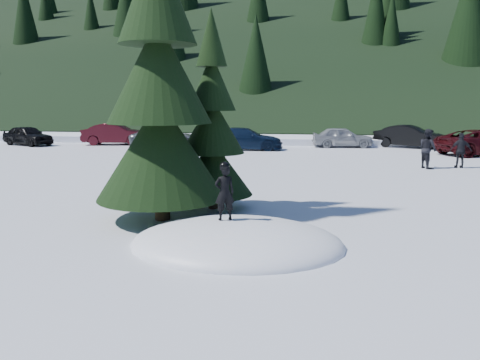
# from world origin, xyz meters

# --- Properties ---
(ground) EXTENTS (200.00, 200.00, 0.00)m
(ground) POSITION_xyz_m (0.00, 0.00, 0.00)
(ground) COLOR white
(ground) RESTS_ON ground
(snow_mound) EXTENTS (4.48, 3.52, 0.96)m
(snow_mound) POSITION_xyz_m (0.00, 0.00, 0.00)
(snow_mound) COLOR white
(snow_mound) RESTS_ON ground
(forest_hillside) EXTENTS (200.00, 60.00, 25.00)m
(forest_hillside) POSITION_xyz_m (0.00, 54.00, 12.50)
(forest_hillside) COLOR black
(forest_hillside) RESTS_ON ground
(spruce_tall) EXTENTS (3.20, 3.20, 8.60)m
(spruce_tall) POSITION_xyz_m (-2.20, 1.80, 3.32)
(spruce_tall) COLOR #312010
(spruce_tall) RESTS_ON ground
(spruce_short) EXTENTS (2.20, 2.20, 5.37)m
(spruce_short) POSITION_xyz_m (-1.20, 3.20, 2.10)
(spruce_short) COLOR #312010
(spruce_short) RESTS_ON ground
(child_skier) EXTENTS (0.50, 0.43, 1.16)m
(child_skier) POSITION_xyz_m (-0.29, 0.17, 1.06)
(child_skier) COLOR black
(child_skier) RESTS_ON snow_mound
(adult_0) EXTENTS (0.95, 1.04, 1.75)m
(adult_0) POSITION_xyz_m (6.53, 12.37, 0.87)
(adult_0) COLOR black
(adult_0) RESTS_ON ground
(adult_1) EXTENTS (0.91, 0.39, 1.56)m
(adult_1) POSITION_xyz_m (8.01, 12.70, 0.78)
(adult_1) COLOR black
(adult_1) RESTS_ON ground
(car_0) EXTENTS (4.18, 2.94, 1.32)m
(car_0) POSITION_xyz_m (-17.51, 19.65, 0.66)
(car_0) COLOR black
(car_0) RESTS_ON ground
(car_1) EXTENTS (4.60, 2.27, 1.45)m
(car_1) POSITION_xyz_m (-11.81, 20.95, 0.73)
(car_1) COLOR #360910
(car_1) RESTS_ON ground
(car_2) EXTENTS (4.86, 3.01, 1.26)m
(car_2) POSITION_xyz_m (-7.77, 19.40, 0.63)
(car_2) COLOR #55595D
(car_2) RESTS_ON ground
(car_3) EXTENTS (4.71, 2.10, 1.34)m
(car_3) POSITION_xyz_m (-2.63, 19.06, 0.67)
(car_3) COLOR #0D1A31
(car_3) RESTS_ON ground
(car_4) EXTENTS (3.97, 1.89, 1.31)m
(car_4) POSITION_xyz_m (3.36, 21.57, 0.66)
(car_4) COLOR gray
(car_4) RESTS_ON ground
(car_5) EXTENTS (4.59, 3.18, 1.43)m
(car_5) POSITION_xyz_m (7.59, 21.94, 0.72)
(car_5) COLOR black
(car_5) RESTS_ON ground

